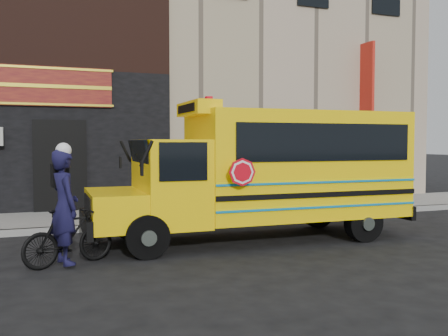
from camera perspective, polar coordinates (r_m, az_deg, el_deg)
The scene contains 8 objects.
ground at distance 10.39m, azimuth 1.53°, elevation -8.69°, with size 120.00×120.00×0.00m, color black.
curb at distance 12.78m, azimuth -2.94°, elevation -6.14°, with size 40.00×0.20×0.15m, color gray.
sidewalk at distance 14.20m, azimuth -4.81°, elevation -5.23°, with size 40.00×3.00×0.15m, color #63615D.
building at distance 20.62m, azimuth -10.05°, elevation 14.20°, with size 20.00×10.70×12.00m.
school_bus at distance 10.79m, azimuth 5.12°, elevation -0.17°, with size 6.94×2.45×2.92m.
sign_pole at distance 13.78m, azimuth 6.15°, elevation 0.84°, with size 0.11×0.24×2.86m.
bicycle at distance 8.95m, azimuth -17.29°, elevation -7.52°, with size 0.46×1.63×0.98m, color black.
cyclist at distance 8.82m, azimuth -17.77°, elevation -4.56°, with size 0.70×0.46×1.93m, color black.
Camera 1 is at (-3.87, -9.40, 2.10)m, focal length 40.00 mm.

